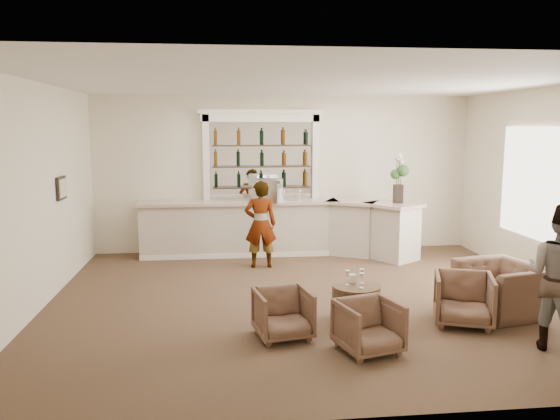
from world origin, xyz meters
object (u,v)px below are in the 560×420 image
object	(u,v)px
cocktail_table	(356,303)
flower_vase	(399,175)
armchair_right	(464,299)
armchair_far	(502,289)
armchair_center	(369,327)
sommelier	(260,224)
bar_counter	(280,228)
espresso_machine	(268,190)
armchair_left	(283,314)

from	to	relation	value
cocktail_table	flower_vase	xyz separation A→B (m)	(1.71, 3.45, 1.44)
armchair_right	armchair_far	distance (m)	0.83
armchair_center	armchair_far	size ratio (longest dim) A/B	0.62
armchair_right	flower_vase	size ratio (longest dim) A/B	0.79
sommelier	armchair_right	size ratio (longest dim) A/B	2.15
bar_counter	cocktail_table	size ratio (longest dim) A/B	8.67
armchair_center	armchair_far	bearing A→B (deg)	10.49
cocktail_table	espresso_machine	world-z (taller)	espresso_machine
espresso_machine	armchair_far	bearing A→B (deg)	-29.45
armchair_left	armchair_center	xyz separation A→B (m)	(0.95, -0.56, -0.00)
cocktail_table	armchair_far	size ratio (longest dim) A/B	0.59
cocktail_table	armchair_left	xyz separation A→B (m)	(-1.06, -0.49, 0.06)
sommelier	armchair_left	world-z (taller)	sommelier
armchair_far	flower_vase	distance (m)	3.64
flower_vase	armchair_right	bearing A→B (deg)	-94.57
bar_counter	flower_vase	size ratio (longest dim) A/B	5.87
armchair_center	espresso_machine	world-z (taller)	espresso_machine
armchair_right	espresso_machine	world-z (taller)	espresso_machine
bar_counter	armchair_center	bearing A→B (deg)	-84.22
armchair_center	bar_counter	bearing A→B (deg)	79.62
cocktail_table	armchair_far	world-z (taller)	armchair_far
armchair_far	flower_vase	size ratio (longest dim) A/B	1.14
armchair_center	sommelier	bearing A→B (deg)	87.19
cocktail_table	armchair_center	size ratio (longest dim) A/B	0.96
armchair_left	armchair_right	size ratio (longest dim) A/B	0.89
armchair_far	espresso_machine	xyz separation A→B (m)	(-3.02, 3.83, 1.01)
sommelier	espresso_machine	size ratio (longest dim) A/B	3.16
armchair_right	flower_vase	distance (m)	3.99
bar_counter	sommelier	xyz separation A→B (m)	(-0.46, -0.94, 0.25)
sommelier	espresso_machine	world-z (taller)	sommelier
armchair_right	armchair_far	bearing A→B (deg)	46.77
bar_counter	sommelier	world-z (taller)	sommelier
armchair_far	flower_vase	world-z (taller)	flower_vase
bar_counter	espresso_machine	world-z (taller)	espresso_machine
armchair_left	armchair_center	size ratio (longest dim) A/B	1.00
armchair_left	armchair_far	size ratio (longest dim) A/B	0.62
bar_counter	espresso_machine	distance (m)	0.84
armchair_left	flower_vase	bearing A→B (deg)	44.49
armchair_right	bar_counter	bearing A→B (deg)	135.07
armchair_center	armchair_right	distance (m)	1.70
sommelier	flower_vase	distance (m)	2.95
bar_counter	armchair_center	xyz separation A→B (m)	(0.51, -5.04, -0.26)
flower_vase	armchair_center	bearing A→B (deg)	-111.99
flower_vase	bar_counter	bearing A→B (deg)	166.84
espresso_machine	flower_vase	world-z (taller)	flower_vase
espresso_machine	flower_vase	bearing A→B (deg)	12.10
flower_vase	espresso_machine	bearing A→B (deg)	169.85
armchair_left	espresso_machine	distance (m)	4.53
cocktail_table	armchair_far	bearing A→B (deg)	2.27
armchair_left	flower_vase	xyz separation A→B (m)	(2.77, 3.94, 1.38)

